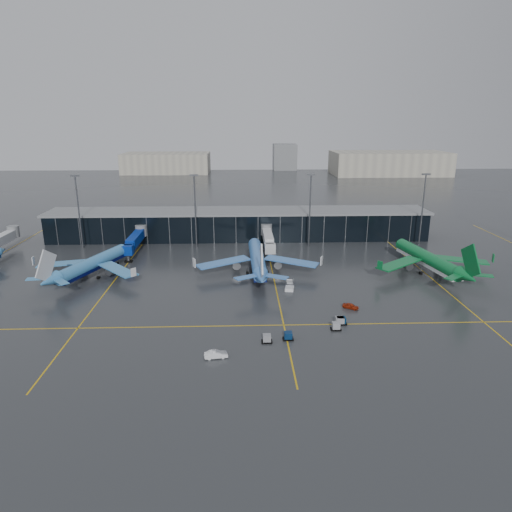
{
  "coord_description": "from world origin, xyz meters",
  "views": [
    {
      "loc": [
        0.66,
        -106.62,
        43.89
      ],
      "look_at": [
        5.0,
        18.0,
        6.0
      ],
      "focal_mm": 32.0,
      "sensor_mm": 36.0,
      "label": 1
    }
  ],
  "objects_px": {
    "airliner_aer_lingus": "(428,251)",
    "baggage_carts": "(320,327)",
    "airliner_arkefly": "(92,256)",
    "service_van_white": "(216,354)",
    "service_van_red": "(351,306)",
    "airliner_klm_near": "(257,251)",
    "mobile_airstair": "(290,287)"
  },
  "relations": [
    {
      "from": "mobile_airstair",
      "to": "service_van_white",
      "type": "bearing_deg",
      "value": -106.4
    },
    {
      "from": "airliner_klm_near",
      "to": "mobile_airstair",
      "type": "relative_size",
      "value": 12.12
    },
    {
      "from": "airliner_klm_near",
      "to": "airliner_aer_lingus",
      "type": "distance_m",
      "value": 50.23
    },
    {
      "from": "airliner_aer_lingus",
      "to": "airliner_klm_near",
      "type": "bearing_deg",
      "value": 169.04
    },
    {
      "from": "mobile_airstair",
      "to": "service_van_white",
      "type": "relative_size",
      "value": 0.8
    },
    {
      "from": "airliner_klm_near",
      "to": "mobile_airstair",
      "type": "distance_m",
      "value": 18.1
    },
    {
      "from": "airliner_aer_lingus",
      "to": "mobile_airstair",
      "type": "height_order",
      "value": "airliner_aer_lingus"
    },
    {
      "from": "airliner_aer_lingus",
      "to": "airliner_arkefly",
      "type": "bearing_deg",
      "value": 170.99
    },
    {
      "from": "airliner_aer_lingus",
      "to": "baggage_carts",
      "type": "distance_m",
      "value": 54.13
    },
    {
      "from": "airliner_arkefly",
      "to": "airliner_aer_lingus",
      "type": "distance_m",
      "value": 97.43
    },
    {
      "from": "airliner_aer_lingus",
      "to": "baggage_carts",
      "type": "bearing_deg",
      "value": -144.51
    },
    {
      "from": "airliner_arkefly",
      "to": "airliner_klm_near",
      "type": "height_order",
      "value": "airliner_klm_near"
    },
    {
      "from": "airliner_arkefly",
      "to": "service_van_white",
      "type": "relative_size",
      "value": 8.88
    },
    {
      "from": "airliner_arkefly",
      "to": "service_van_white",
      "type": "xyz_separation_m",
      "value": [
        37.49,
        -48.37,
        -5.33
      ]
    },
    {
      "from": "airliner_klm_near",
      "to": "baggage_carts",
      "type": "distance_m",
      "value": 41.59
    },
    {
      "from": "mobile_airstair",
      "to": "service_van_white",
      "type": "distance_m",
      "value": 39.42
    },
    {
      "from": "airliner_arkefly",
      "to": "airliner_aer_lingus",
      "type": "height_order",
      "value": "airliner_aer_lingus"
    },
    {
      "from": "airliner_arkefly",
      "to": "airliner_aer_lingus",
      "type": "xyz_separation_m",
      "value": [
        97.43,
        0.46,
        0.44
      ]
    },
    {
      "from": "airliner_aer_lingus",
      "to": "baggage_carts",
      "type": "xyz_separation_m",
      "value": [
        -38.21,
        -37.91,
        -5.73
      ]
    },
    {
      "from": "airliner_aer_lingus",
      "to": "mobile_airstair",
      "type": "distance_m",
      "value": 44.69
    },
    {
      "from": "mobile_airstair",
      "to": "service_van_red",
      "type": "xyz_separation_m",
      "value": [
        13.35,
        -12.83,
        -0.12
      ]
    },
    {
      "from": "baggage_carts",
      "to": "service_van_red",
      "type": "bearing_deg",
      "value": 50.56
    },
    {
      "from": "airliner_klm_near",
      "to": "airliner_aer_lingus",
      "type": "xyz_separation_m",
      "value": [
        50.21,
        -1.48,
        -0.11
      ]
    },
    {
      "from": "service_van_red",
      "to": "service_van_white",
      "type": "xyz_separation_m",
      "value": [
        -31.13,
        -22.35,
        0.08
      ]
    },
    {
      "from": "mobile_airstair",
      "to": "baggage_carts",
      "type": "bearing_deg",
      "value": -70.34
    },
    {
      "from": "baggage_carts",
      "to": "mobile_airstair",
      "type": "xyz_separation_m",
      "value": [
        -3.95,
        24.26,
        0.01
      ]
    },
    {
      "from": "airliner_arkefly",
      "to": "service_van_red",
      "type": "height_order",
      "value": "airliner_arkefly"
    },
    {
      "from": "airliner_arkefly",
      "to": "airliner_aer_lingus",
      "type": "relative_size",
      "value": 0.93
    },
    {
      "from": "mobile_airstair",
      "to": "service_van_red",
      "type": "height_order",
      "value": "mobile_airstair"
    },
    {
      "from": "baggage_carts",
      "to": "service_van_white",
      "type": "xyz_separation_m",
      "value": [
        -21.73,
        -10.92,
        -0.03
      ]
    },
    {
      "from": "airliner_aer_lingus",
      "to": "service_van_red",
      "type": "relative_size",
      "value": 11.01
    },
    {
      "from": "service_van_white",
      "to": "service_van_red",
      "type": "bearing_deg",
      "value": -63.56
    }
  ]
}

